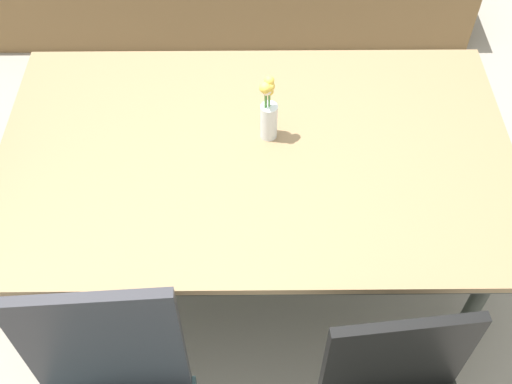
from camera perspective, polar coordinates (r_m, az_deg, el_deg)
name	(u,v)px	position (r m, az deg, el deg)	size (l,w,h in m)	color
ground_plane	(238,276)	(2.67, -1.65, -7.70)	(12.00, 12.00, 0.00)	gray
dining_table	(256,162)	(2.18, 0.00, 2.79)	(1.77, 1.08, 0.71)	#8C704C
flower_vase	(269,111)	(2.11, 1.15, 7.37)	(0.06, 0.06, 0.26)	silver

